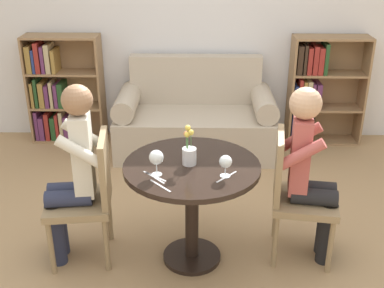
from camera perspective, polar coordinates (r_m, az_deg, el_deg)
The scene contains 17 objects.
ground_plane at distance 3.45m, azimuth -0.02°, elevation -13.32°, with size 16.00×16.00×0.00m, color tan.
back_wall at distance 5.04m, azimuth 0.49°, elevation 15.62°, with size 5.20×0.05×2.70m.
round_table at distance 3.14m, azimuth -0.02°, elevation -5.01°, with size 0.88×0.88×0.73m.
couch at distance 4.90m, azimuth 0.39°, elevation 2.76°, with size 1.57×0.80×0.92m.
bookshelf_left at distance 5.29m, azimuth -15.58°, elevation 6.03°, with size 0.77×0.28×1.13m.
bookshelf_right at distance 5.20m, azimuth 14.54°, elevation 6.22°, with size 0.77×0.28×1.13m.
chair_left at distance 3.28m, azimuth -12.12°, elevation -5.72°, with size 0.47×0.47×0.90m.
chair_right at distance 3.31m, azimuth 12.04°, elevation -5.49°, with size 0.48×0.48×0.90m.
person_left at distance 3.21m, azimuth -13.99°, elevation -3.33°, with size 0.44×0.37×1.25m.
person_right at distance 3.23m, azimuth 13.88°, elevation -3.22°, with size 0.45×0.38×1.22m.
wine_glass_left at distance 2.90m, azimuth -4.25°, elevation -1.67°, with size 0.09×0.09×0.16m.
wine_glass_right at distance 2.89m, azimuth 4.00°, elevation -2.18°, with size 0.08×0.08×0.14m.
flower_vase at distance 3.03m, azimuth -0.35°, elevation -0.96°, with size 0.09×0.09×0.27m.
knife_left_setting at distance 2.82m, azimuth -3.77°, elevation -4.96°, with size 0.14×0.15×0.00m.
fork_left_setting at distance 2.92m, azimuth 4.12°, elevation -3.90°, with size 0.13×0.15×0.00m.
knife_right_setting at distance 2.91m, azimuth -4.44°, elevation -3.99°, with size 0.13×0.15×0.00m.
fork_right_setting at distance 2.93m, azimuth -4.45°, elevation -3.83°, with size 0.15×0.13×0.00m.
Camera 1 is at (0.05, -2.74, 2.10)m, focal length 45.00 mm.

